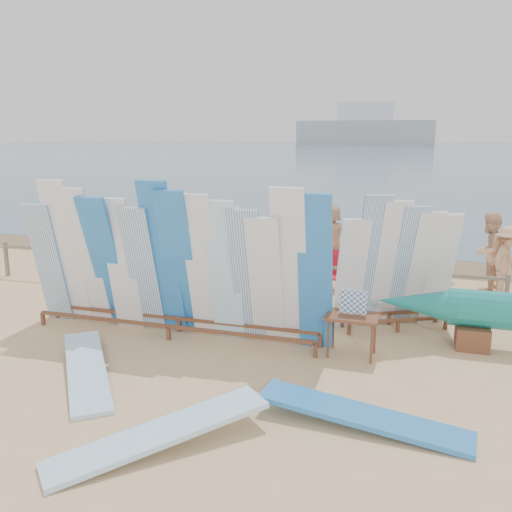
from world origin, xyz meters
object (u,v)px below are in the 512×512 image
(vendor_table, at_px, (352,334))
(beachgoer_6, at_px, (292,251))
(beachgoer_3, at_px, (235,238))
(beachgoer_11, at_px, (104,227))
(flat_board_d, at_px, (363,425))
(beachgoer_5, at_px, (331,235))
(flat_board_b, at_px, (160,447))
(beachgoer_9, at_px, (444,245))
(beachgoer_1, at_px, (153,245))
(beachgoer_extra_1, at_px, (88,232))
(beach_chair_left, at_px, (296,279))
(main_surfboard_rack, at_px, (172,268))
(beachgoer_2, at_px, (141,244))
(stroller, at_px, (316,271))
(beach_chair_right, at_px, (329,278))
(beachgoer_7, at_px, (405,251))
(beachgoer_extra_0, at_px, (506,262))
(side_surfboard_rack, at_px, (396,269))
(beachgoer_0, at_px, (92,241))
(flat_board_a, at_px, (87,376))
(beachgoer_4, at_px, (216,240))
(beachgoer_8, at_px, (489,252))

(vendor_table, xyz_separation_m, beachgoer_6, (-1.85, 3.81, 0.52))
(beachgoer_3, relative_size, beachgoer_11, 1.01)
(flat_board_d, height_order, beachgoer_5, beachgoer_5)
(flat_board_b, xyz_separation_m, beachgoer_3, (-1.82, 8.46, 0.87))
(beachgoer_9, bearing_deg, beachgoer_1, 102.01)
(beachgoer_extra_1, bearing_deg, beach_chair_left, -158.05)
(main_surfboard_rack, bearing_deg, beachgoer_2, 125.49)
(beach_chair_left, height_order, beachgoer_5, beachgoer_5)
(stroller, xyz_separation_m, beachgoer_6, (-0.57, -0.11, 0.48))
(main_surfboard_rack, bearing_deg, beachgoer_extra_1, 136.21)
(beachgoer_extra_1, bearing_deg, beach_chair_right, -155.25)
(beachgoer_7, relative_size, beachgoer_3, 1.03)
(vendor_table, height_order, beachgoer_11, beachgoer_11)
(main_surfboard_rack, xyz_separation_m, beachgoer_7, (3.98, 4.48, -0.38))
(beachgoer_6, bearing_deg, beachgoer_1, -49.47)
(beachgoer_2, bearing_deg, beachgoer_7, -10.96)
(beachgoer_extra_1, relative_size, beachgoer_1, 1.11)
(beachgoer_extra_0, bearing_deg, main_surfboard_rack, 152.69)
(beachgoer_1, bearing_deg, beachgoer_extra_1, -103.97)
(side_surfboard_rack, height_order, beachgoer_extra_1, side_surfboard_rack)
(flat_board_b, relative_size, beachgoer_2, 1.72)
(stroller, bearing_deg, beachgoer_0, 177.48)
(main_surfboard_rack, height_order, beachgoer_5, main_surfboard_rack)
(beachgoer_extra_0, relative_size, beachgoer_5, 0.94)
(vendor_table, relative_size, beachgoer_1, 0.73)
(side_surfboard_rack, distance_m, stroller, 3.15)
(beachgoer_extra_1, bearing_deg, beachgoer_2, -168.68)
(beachgoer_6, bearing_deg, flat_board_a, 25.85)
(beach_chair_left, relative_size, beach_chair_right, 0.92)
(beachgoer_extra_0, xyz_separation_m, beachgoer_7, (-2.21, 0.25, 0.08))
(side_surfboard_rack, relative_size, beachgoer_3, 1.49)
(beach_chair_right, bearing_deg, flat_board_b, -90.08)
(stroller, distance_m, beachgoer_7, 2.17)
(main_surfboard_rack, relative_size, beachgoer_extra_1, 3.35)
(stroller, xyz_separation_m, beachgoer_3, (-2.42, 1.17, 0.46))
(beachgoer_2, relative_size, beachgoer_1, 1.01)
(beachgoer_6, height_order, beachgoer_1, beachgoer_6)
(vendor_table, relative_size, beachgoer_extra_1, 0.66)
(beachgoer_0, bearing_deg, beach_chair_left, -104.57)
(stroller, distance_m, beachgoer_0, 6.20)
(side_surfboard_rack, height_order, flat_board_b, side_surfboard_rack)
(flat_board_a, relative_size, beachgoer_extra_1, 1.56)
(main_surfboard_rack, relative_size, beachgoer_4, 3.15)
(vendor_table, xyz_separation_m, beachgoer_8, (2.64, 4.79, 0.56))
(beachgoer_extra_1, distance_m, beachgoer_7, 8.89)
(side_surfboard_rack, height_order, beachgoer_1, side_surfboard_rack)
(beachgoer_extra_0, distance_m, beachgoer_7, 2.22)
(flat_board_d, distance_m, beach_chair_left, 6.22)
(side_surfboard_rack, bearing_deg, beachgoer_2, 134.84)
(stroller, distance_m, beachgoer_extra_0, 4.27)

